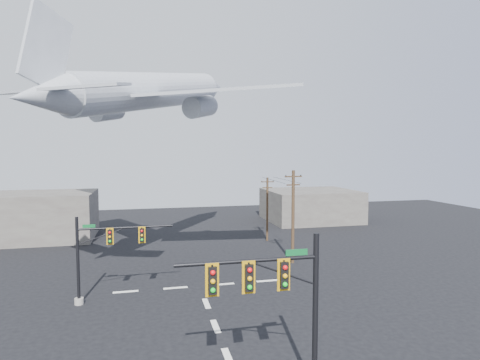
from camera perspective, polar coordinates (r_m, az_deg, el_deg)
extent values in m
plane|color=black|center=(24.23, -1.75, -23.87)|extent=(120.00, 120.00, 0.00)
cube|color=white|center=(24.22, -1.75, -23.84)|extent=(0.40, 2.00, 0.01)
cube|color=white|center=(27.76, -3.51, -20.04)|extent=(0.40, 2.00, 0.01)
cube|color=white|center=(31.41, -4.80, -17.10)|extent=(0.40, 2.00, 0.01)
cube|color=white|center=(34.92, -15.95, -15.03)|extent=(2.00, 0.40, 0.01)
cube|color=white|center=(34.94, -9.16, -14.90)|extent=(2.00, 0.40, 0.01)
cube|color=white|center=(35.43, -2.48, -14.59)|extent=(2.00, 0.40, 0.01)
cube|color=white|center=(36.35, 3.92, -14.10)|extent=(2.00, 0.40, 0.01)
cylinder|color=black|center=(19.92, 10.66, -18.25)|extent=(0.26, 0.26, 7.62)
cylinder|color=black|center=(18.02, 1.12, -11.45)|extent=(6.48, 0.17, 0.17)
cylinder|color=black|center=(18.66, 6.07, -13.02)|extent=(3.49, 0.09, 0.09)
cube|color=black|center=(18.52, 6.24, -13.25)|extent=(0.37, 0.33, 1.20)
cube|color=#C2890B|center=(18.54, 6.22, -13.24)|extent=(0.60, 0.04, 1.47)
sphere|color=red|center=(18.24, 6.45, -12.28)|extent=(0.22, 0.22, 0.22)
sphere|color=orange|center=(18.35, 6.44, -13.42)|extent=(0.22, 0.22, 0.22)
sphere|color=#0BB61D|center=(18.47, 6.43, -14.55)|extent=(0.22, 0.22, 0.22)
cube|color=black|center=(18.06, 1.25, -13.68)|extent=(0.37, 0.33, 1.20)
cube|color=#C2890B|center=(18.08, 1.23, -13.66)|extent=(0.60, 0.04, 1.47)
sphere|color=red|center=(17.78, 1.40, -12.69)|extent=(0.22, 0.22, 0.22)
sphere|color=orange|center=(17.89, 1.40, -13.86)|extent=(0.22, 0.22, 0.22)
sphere|color=#0BB61D|center=(18.01, 1.40, -15.01)|extent=(0.22, 0.22, 0.22)
cube|color=black|center=(17.75, -3.98, -14.02)|extent=(0.37, 0.33, 1.20)
cube|color=#C2890B|center=(17.77, -3.99, -14.00)|extent=(0.60, 0.04, 1.47)
sphere|color=red|center=(17.46, -3.88, -13.02)|extent=(0.22, 0.22, 0.22)
sphere|color=orange|center=(17.57, -3.88, -14.20)|extent=(0.22, 0.22, 0.22)
sphere|color=#0BB61D|center=(17.70, -3.87, -15.37)|extent=(0.22, 0.22, 0.22)
cube|color=#0C5525|center=(18.56, 8.05, -10.16)|extent=(1.03, 0.04, 0.28)
cylinder|color=gray|center=(33.34, -21.92, -15.70)|extent=(0.66, 0.66, 0.47)
cylinder|color=black|center=(32.45, -22.06, -10.62)|extent=(0.22, 0.22, 6.56)
cylinder|color=black|center=(31.59, -15.91, -6.52)|extent=(6.94, 0.15, 0.15)
cylinder|color=black|center=(31.82, -19.04, -7.54)|extent=(3.65, 0.07, 0.07)
cube|color=black|center=(31.64, -18.01, -7.64)|extent=(0.32, 0.28, 1.03)
cube|color=#C2890B|center=(31.66, -18.01, -7.63)|extent=(0.52, 0.04, 1.27)
sphere|color=red|center=(31.42, -18.05, -7.11)|extent=(0.19, 0.19, 0.19)
sphere|color=orange|center=(31.48, -18.03, -7.69)|extent=(0.19, 0.19, 0.19)
sphere|color=#0BB61D|center=(31.55, -18.02, -8.28)|extent=(0.19, 0.19, 0.19)
cube|color=black|center=(31.53, -13.78, -7.59)|extent=(0.32, 0.28, 1.03)
cube|color=#C2890B|center=(31.54, -13.78, -7.59)|extent=(0.52, 0.04, 1.27)
sphere|color=red|center=(31.30, -13.79, -7.06)|extent=(0.19, 0.19, 0.19)
sphere|color=orange|center=(31.37, -13.78, -7.65)|extent=(0.19, 0.19, 0.19)
sphere|color=#0BB61D|center=(31.44, -13.77, -8.24)|extent=(0.19, 0.19, 0.19)
cube|color=#0C5525|center=(31.72, -20.69, -6.15)|extent=(0.89, 0.04, 0.24)
cylinder|color=#47341E|center=(41.03, 7.54, -5.23)|extent=(0.32, 0.32, 9.46)
cube|color=#47341E|center=(40.56, 7.60, 0.49)|extent=(1.89, 0.36, 0.13)
cube|color=#47341E|center=(40.63, 7.59, -0.69)|extent=(1.48, 0.31, 0.13)
cylinder|color=black|center=(40.17, 6.54, 0.62)|extent=(0.11, 0.11, 0.13)
cylinder|color=black|center=(40.56, 7.60, 0.64)|extent=(0.11, 0.11, 0.13)
cylinder|color=black|center=(40.96, 8.64, 0.66)|extent=(0.11, 0.11, 0.13)
cylinder|color=#47341E|center=(50.94, 3.90, -4.18)|extent=(0.27, 0.27, 8.06)
cube|color=#47341E|center=(50.55, 3.92, -0.26)|extent=(1.63, 0.31, 0.11)
cube|color=#47341E|center=(50.61, 3.92, -1.08)|extent=(1.27, 0.26, 0.11)
cylinder|color=black|center=(50.42, 3.11, -0.17)|extent=(0.09, 0.09, 0.11)
cylinder|color=black|center=(50.55, 3.92, -0.16)|extent=(0.09, 0.09, 0.11)
cylinder|color=black|center=(50.68, 4.73, -0.15)|extent=(0.09, 0.09, 0.11)
cylinder|color=black|center=(45.29, 4.62, 0.00)|extent=(0.62, 10.33, 0.03)
cylinder|color=black|center=(45.80, 6.49, 0.03)|extent=(0.39, 10.33, 0.03)
cylinder|color=#B1B8BE|center=(39.93, -12.31, 12.31)|extent=(15.29, 19.43, 6.83)
cone|color=#B1B8BE|center=(51.19, -3.94, 12.98)|extent=(5.78, 6.20, 4.10)
cone|color=#B1B8BE|center=(30.10, -26.52, 10.59)|extent=(5.47, 5.96, 3.77)
cube|color=#B1B8BE|center=(43.53, -21.71, 10.69)|extent=(10.82, 14.26, 1.04)
cube|color=#B1B8BE|center=(34.90, -3.18, 12.68)|extent=(14.34, 7.19, 1.04)
cylinder|color=#B1B8BE|center=(42.69, -18.41, 9.28)|extent=(3.66, 4.06, 2.43)
cylinder|color=#B1B8BE|center=(36.73, -5.66, 10.34)|extent=(3.66, 4.06, 2.43)
cube|color=#B1B8BE|center=(31.09, -25.80, 16.59)|extent=(2.93, 3.94, 5.98)
cube|color=#B1B8BE|center=(33.06, -29.78, 10.75)|extent=(5.13, 5.55, 0.57)
cube|color=#B1B8BE|center=(28.11, -21.13, 12.29)|extent=(5.75, 4.03, 0.57)
cube|color=#656259|center=(58.75, -28.75, -4.58)|extent=(18.00, 10.00, 6.00)
cube|color=#656259|center=(66.97, 9.97, -3.55)|extent=(14.00, 12.00, 5.00)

